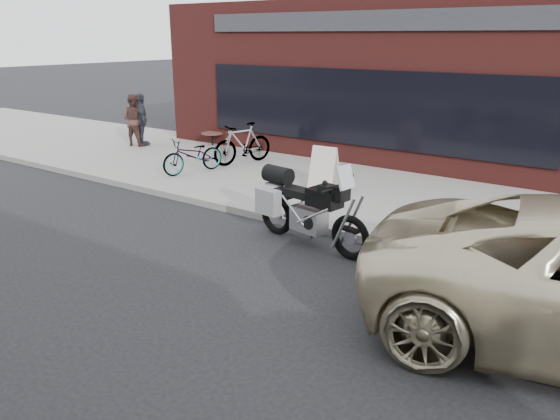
{
  "coord_description": "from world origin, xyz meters",
  "views": [
    {
      "loc": [
        4.75,
        -4.24,
        3.54
      ],
      "look_at": [
        -0.1,
        2.62,
        0.85
      ],
      "focal_mm": 35.0,
      "sensor_mm": 36.0,
      "label": 1
    }
  ],
  "objects": [
    {
      "name": "motorcycle",
      "position": [
        -0.16,
        3.43,
        0.68
      ],
      "size": [
        2.46,
        0.85,
        1.57
      ],
      "rotation": [
        0.0,
        0.0,
        -0.17
      ],
      "color": "black",
      "rests_on": "ground"
    },
    {
      "name": "storefront",
      "position": [
        -2.0,
        13.98,
        2.25
      ],
      "size": [
        14.0,
        10.07,
        4.5
      ],
      "color": "maroon",
      "rests_on": "ground"
    },
    {
      "name": "ground",
      "position": [
        0.0,
        0.0,
        0.0
      ],
      "size": [
        120.0,
        120.0,
        0.0
      ],
      "primitive_type": "plane",
      "color": "black",
      "rests_on": "ground"
    },
    {
      "name": "bicycle_rear",
      "position": [
        -4.66,
        7.29,
        0.71
      ],
      "size": [
        1.05,
        1.93,
        1.11
      ],
      "primitive_type": "imported",
      "rotation": [
        0.0,
        0.0,
        -0.3
      ],
      "color": "gray",
      "rests_on": "near_sidewalk"
    },
    {
      "name": "cafe_table",
      "position": [
        -7.15,
        8.8,
        0.52
      ],
      "size": [
        0.7,
        0.7,
        0.4
      ],
      "color": "black",
      "rests_on": "near_sidewalk"
    },
    {
      "name": "near_sidewalk",
      "position": [
        0.0,
        7.0,
        0.07
      ],
      "size": [
        44.0,
        6.0,
        0.15
      ],
      "primitive_type": "cube",
      "color": "gray",
      "rests_on": "ground"
    },
    {
      "name": "cafe_patron_right",
      "position": [
        -8.96,
        7.48,
        0.98
      ],
      "size": [
        1.04,
        0.85,
        1.66
      ],
      "primitive_type": "imported",
      "rotation": [
        0.0,
        0.0,
        2.59
      ],
      "color": "#30313E",
      "rests_on": "near_sidewalk"
    },
    {
      "name": "sandwich_sign",
      "position": [
        -1.52,
        6.42,
        0.63
      ],
      "size": [
        0.65,
        0.6,
        0.97
      ],
      "rotation": [
        0.0,
        0.0,
        0.08
      ],
      "color": "silver",
      "rests_on": "near_sidewalk"
    },
    {
      "name": "bicycle_front",
      "position": [
        -5.02,
        5.72,
        0.61
      ],
      "size": [
        1.02,
        1.84,
        0.92
      ],
      "primitive_type": "imported",
      "rotation": [
        0.0,
        0.0,
        -0.25
      ],
      "color": "gray",
      "rests_on": "near_sidewalk"
    },
    {
      "name": "cafe_patron_left",
      "position": [
        -9.14,
        7.32,
        0.97
      ],
      "size": [
        0.91,
        0.77,
        1.64
      ],
      "primitive_type": "imported",
      "rotation": [
        0.0,
        0.0,
        3.35
      ],
      "color": "#492D27",
      "rests_on": "near_sidewalk"
    }
  ]
}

